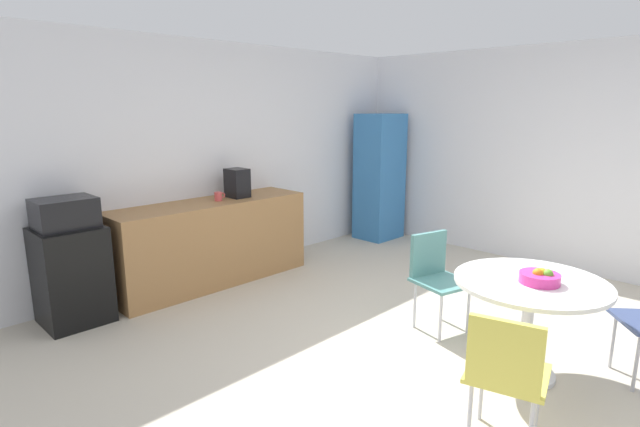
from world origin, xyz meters
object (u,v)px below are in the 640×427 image
object	(u,v)px
locker_cabinet	(379,177)
coffee_maker	(237,183)
mini_fridge	(72,275)
fruit_bowl	(540,277)
mug_white	(218,196)
microwave	(65,213)
chair_yellow	(506,368)
round_table	(529,300)
chair_teal	(435,269)

from	to	relation	value
locker_cabinet	coffee_maker	world-z (taller)	locker_cabinet
locker_cabinet	coffee_maker	bearing A→B (deg)	177.63
mini_fridge	fruit_bowl	distance (m)	3.83
fruit_bowl	mug_white	xyz separation A→B (m)	(-0.39, 3.27, 0.19)
mini_fridge	microwave	bearing A→B (deg)	0.00
locker_cabinet	fruit_bowl	distance (m)	3.93
microwave	chair_yellow	bearing A→B (deg)	-73.27
chair_yellow	mug_white	xyz separation A→B (m)	(0.49, 3.45, 0.43)
fruit_bowl	coffee_maker	size ratio (longest dim) A/B	0.83
coffee_maker	locker_cabinet	bearing A→B (deg)	-2.37
mini_fridge	mug_white	size ratio (longest dim) A/B	6.72
microwave	fruit_bowl	distance (m)	3.82
fruit_bowl	round_table	bearing A→B (deg)	72.72
chair_yellow	mug_white	world-z (taller)	mug_white
mini_fridge	microwave	xyz separation A→B (m)	(0.00, 0.00, 0.56)
microwave	round_table	distance (m)	3.79
round_table	mug_white	size ratio (longest dim) A/B	8.01
round_table	chair_yellow	distance (m)	0.94
microwave	coffee_maker	size ratio (longest dim) A/B	1.50
mini_fridge	locker_cabinet	world-z (taller)	locker_cabinet
round_table	chair_yellow	size ratio (longest dim) A/B	1.25
chair_teal	mug_white	distance (m)	2.43
microwave	fruit_bowl	size ratio (longest dim) A/B	1.81
locker_cabinet	chair_yellow	size ratio (longest dim) A/B	2.16
mini_fridge	chair_teal	xyz separation A→B (m)	(2.18, -2.33, 0.09)
chair_yellow	coffee_maker	world-z (taller)	coffee_maker
round_table	chair_teal	xyz separation A→B (m)	(0.24, 0.90, -0.05)
mini_fridge	locker_cabinet	xyz separation A→B (m)	(4.22, -0.10, 0.46)
microwave	mug_white	distance (m)	1.54
locker_cabinet	coffee_maker	xyz separation A→B (m)	(-2.41, 0.10, 0.16)
mini_fridge	round_table	bearing A→B (deg)	-58.92
chair_teal	mug_white	size ratio (longest dim) A/B	6.43
mini_fridge	microwave	world-z (taller)	microwave
round_table	mug_white	xyz separation A→B (m)	(-0.41, 3.20, 0.37)
round_table	fruit_bowl	distance (m)	0.20
microwave	coffee_maker	bearing A→B (deg)	0.00
mini_fridge	round_table	distance (m)	3.77
round_table	locker_cabinet	bearing A→B (deg)	54.03
round_table	chair_yellow	bearing A→B (deg)	-164.53
round_table	chair_teal	bearing A→B (deg)	75.29
locker_cabinet	microwave	bearing A→B (deg)	178.64
mini_fridge	mug_white	xyz separation A→B (m)	(1.54, -0.03, 0.51)
fruit_bowl	locker_cabinet	bearing A→B (deg)	54.34
microwave	chair_yellow	world-z (taller)	microwave
locker_cabinet	mini_fridge	bearing A→B (deg)	178.64
locker_cabinet	fruit_bowl	world-z (taller)	locker_cabinet
locker_cabinet	mug_white	distance (m)	2.68
round_table	coffee_maker	size ratio (longest dim) A/B	3.23
chair_yellow	mug_white	bearing A→B (deg)	81.92
mini_fridge	fruit_bowl	world-z (taller)	mini_fridge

